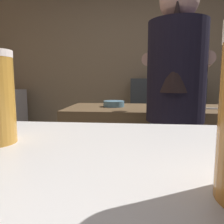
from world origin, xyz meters
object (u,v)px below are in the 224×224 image
Objects in this scene: chefs_knife at (204,108)px; bottle_hot_sauce at (194,73)px; mixing_bowl at (114,104)px; bartender at (175,106)px; mini_fridge at (0,124)px; bottle_olive_oil at (200,73)px.

bottle_hot_sauce is (0.26, 1.42, 0.30)m from chefs_knife.
mixing_bowl reaches higher than chefs_knife.
mixing_bowl is 0.72× the size of chefs_knife.
chefs_knife is 1.33× the size of bottle_hot_sauce.
bartender is 0.50m from chefs_knife.
bottle_hot_sauce is at bearing 4.25° from mini_fridge.
bottle_hot_sauce reaches higher than mini_fridge.
chefs_knife is (2.43, -1.22, 0.42)m from mini_fridge.
mini_fridge is 0.59× the size of bartender.
bottle_olive_oil reaches higher than mini_fridge.
mini_fridge reaches higher than mixing_bowl.
bartender is 9.27× the size of bottle_hot_sauce.
mini_fridge is 2.86m from bottle_olive_oil.
bottle_olive_oil is at bearing -4.69° from bartender.
mixing_bowl is 1.68m from bottle_olive_oil.
mixing_bowl is 0.95× the size of bottle_hot_sauce.
bottle_olive_oil is at bearing -33.48° from bottle_hot_sauce.
chefs_knife is at bearing -103.37° from bottle_olive_oil.
mixing_bowl is at bearing 176.06° from chefs_knife.
bottle_hot_sauce is 0.08m from bottle_olive_oil.
mini_fridge is 5.51× the size of bottle_olive_oil.
bartender is 0.64m from mixing_bowl.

